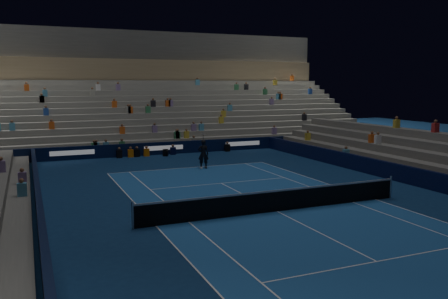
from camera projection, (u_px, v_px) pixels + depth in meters
name	position (u px, v px, depth m)	size (l,w,h in m)	color
ground	(277.00, 212.00, 20.55)	(90.00, 90.00, 0.00)	#0D274F
court_surface	(277.00, 211.00, 20.55)	(10.97, 23.77, 0.01)	#1B4F95
sponsor_barrier_far	(163.00, 148.00, 37.35)	(44.00, 0.25, 1.00)	black
sponsor_barrier_east	(440.00, 183.00, 24.24)	(0.25, 37.00, 1.00)	black
sponsor_barrier_west	(41.00, 226.00, 16.73)	(0.25, 37.00, 1.00)	black
grandstand_main	(137.00, 107.00, 45.52)	(44.00, 15.20, 11.20)	slate
tennis_net	(277.00, 200.00, 20.48)	(12.90, 0.10, 1.10)	#B2B2B7
tennis_player	(203.00, 154.00, 31.01)	(0.71, 0.46, 1.94)	black
broadcast_camera	(166.00, 152.00, 36.54)	(0.55, 0.90, 0.52)	black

